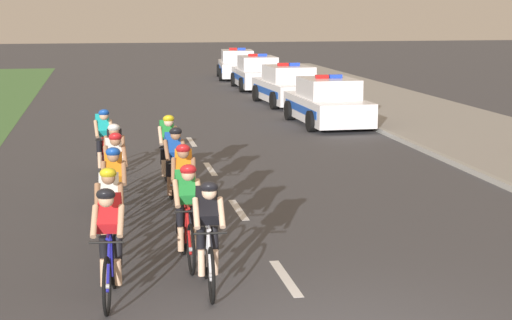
{
  "coord_description": "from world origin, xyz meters",
  "views": [
    {
      "loc": [
        -2.41,
        -8.25,
        3.67
      ],
      "look_at": [
        0.15,
        5.53,
        1.1
      ],
      "focal_mm": 58.77,
      "sensor_mm": 36.0,
      "label": 1
    }
  ],
  "objects_px": {
    "cyclist_lead": "(110,241)",
    "police_car_nearest": "(327,104)",
    "cyclist_third": "(110,216)",
    "police_car_second": "(288,87)",
    "cyclist_tenth": "(168,149)",
    "cyclist_seventh": "(115,171)",
    "cyclist_sixth": "(184,186)",
    "cyclist_ninth": "(115,160)",
    "cyclist_fourth": "(187,211)",
    "cyclist_fifth": "(114,190)",
    "police_car_furthest": "(237,65)",
    "cyclist_second": "(208,233)",
    "cyclist_eleventh": "(103,141)",
    "cyclist_eighth": "(174,165)",
    "police_car_third": "(257,74)"
  },
  "relations": [
    {
      "from": "cyclist_second",
      "to": "cyclist_tenth",
      "type": "bearing_deg",
      "value": 89.91
    },
    {
      "from": "police_car_nearest",
      "to": "police_car_third",
      "type": "bearing_deg",
      "value": 90.0
    },
    {
      "from": "cyclist_third",
      "to": "cyclist_sixth",
      "type": "relative_size",
      "value": 1.0
    },
    {
      "from": "police_car_nearest",
      "to": "cyclist_seventh",
      "type": "bearing_deg",
      "value": -122.87
    },
    {
      "from": "cyclist_lead",
      "to": "police_car_nearest",
      "type": "height_order",
      "value": "police_car_nearest"
    },
    {
      "from": "cyclist_tenth",
      "to": "police_car_nearest",
      "type": "height_order",
      "value": "police_car_nearest"
    },
    {
      "from": "cyclist_second",
      "to": "police_car_nearest",
      "type": "height_order",
      "value": "police_car_nearest"
    },
    {
      "from": "cyclist_ninth",
      "to": "cyclist_eleventh",
      "type": "bearing_deg",
      "value": 94.99
    },
    {
      "from": "cyclist_sixth",
      "to": "cyclist_ninth",
      "type": "bearing_deg",
      "value": 112.34
    },
    {
      "from": "cyclist_tenth",
      "to": "police_car_third",
      "type": "relative_size",
      "value": 0.39
    },
    {
      "from": "cyclist_fourth",
      "to": "cyclist_sixth",
      "type": "distance_m",
      "value": 1.76
    },
    {
      "from": "cyclist_eighth",
      "to": "cyclist_fourth",
      "type": "bearing_deg",
      "value": -92.23
    },
    {
      "from": "cyclist_sixth",
      "to": "cyclist_seventh",
      "type": "relative_size",
      "value": 1.0
    },
    {
      "from": "cyclist_third",
      "to": "police_car_nearest",
      "type": "relative_size",
      "value": 0.39
    },
    {
      "from": "cyclist_fourth",
      "to": "police_car_second",
      "type": "distance_m",
      "value": 20.27
    },
    {
      "from": "cyclist_seventh",
      "to": "police_car_nearest",
      "type": "height_order",
      "value": "police_car_nearest"
    },
    {
      "from": "cyclist_tenth",
      "to": "cyclist_eleventh",
      "type": "distance_m",
      "value": 1.78
    },
    {
      "from": "police_car_second",
      "to": "police_car_furthest",
      "type": "relative_size",
      "value": 0.99
    },
    {
      "from": "police_car_nearest",
      "to": "police_car_furthest",
      "type": "height_order",
      "value": "same"
    },
    {
      "from": "police_car_third",
      "to": "cyclist_second",
      "type": "bearing_deg",
      "value": -101.93
    },
    {
      "from": "cyclist_sixth",
      "to": "police_car_second",
      "type": "bearing_deg",
      "value": 72.08
    },
    {
      "from": "cyclist_fifth",
      "to": "cyclist_third",
      "type": "bearing_deg",
      "value": -93.18
    },
    {
      "from": "cyclist_tenth",
      "to": "police_car_nearest",
      "type": "bearing_deg",
      "value": 55.56
    },
    {
      "from": "cyclist_seventh",
      "to": "police_car_nearest",
      "type": "distance_m",
      "value": 12.52
    },
    {
      "from": "cyclist_tenth",
      "to": "police_car_second",
      "type": "relative_size",
      "value": 0.38
    },
    {
      "from": "cyclist_fourth",
      "to": "cyclist_sixth",
      "type": "relative_size",
      "value": 1.0
    },
    {
      "from": "cyclist_lead",
      "to": "cyclist_third",
      "type": "relative_size",
      "value": 1.0
    },
    {
      "from": "cyclist_lead",
      "to": "police_car_furthest",
      "type": "xyz_separation_m",
      "value": [
        6.94,
        32.76,
        -0.11
      ]
    },
    {
      "from": "police_car_nearest",
      "to": "cyclist_third",
      "type": "bearing_deg",
      "value": -116.74
    },
    {
      "from": "cyclist_third",
      "to": "police_car_second",
      "type": "xyz_separation_m",
      "value": [
        6.93,
        19.45,
        -0.11
      ]
    },
    {
      "from": "cyclist_second",
      "to": "police_car_furthest",
      "type": "bearing_deg",
      "value": 80.1
    },
    {
      "from": "cyclist_tenth",
      "to": "police_car_furthest",
      "type": "xyz_separation_m",
      "value": [
        5.67,
        25.95,
        -0.11
      ]
    },
    {
      "from": "cyclist_lead",
      "to": "cyclist_seventh",
      "type": "bearing_deg",
      "value": 88.07
    },
    {
      "from": "police_car_second",
      "to": "cyclist_eleventh",
      "type": "bearing_deg",
      "value": -118.68
    },
    {
      "from": "cyclist_sixth",
      "to": "cyclist_eleventh",
      "type": "relative_size",
      "value": 1.0
    },
    {
      "from": "cyclist_second",
      "to": "cyclist_sixth",
      "type": "distance_m",
      "value": 2.94
    },
    {
      "from": "cyclist_sixth",
      "to": "cyclist_eighth",
      "type": "bearing_deg",
      "value": 89.66
    },
    {
      "from": "cyclist_lead",
      "to": "cyclist_ninth",
      "type": "height_order",
      "value": "same"
    },
    {
      "from": "cyclist_seventh",
      "to": "police_car_nearest",
      "type": "relative_size",
      "value": 0.39
    },
    {
      "from": "cyclist_tenth",
      "to": "cyclist_lead",
      "type": "bearing_deg",
      "value": -100.59
    },
    {
      "from": "police_car_second",
      "to": "cyclist_fourth",
      "type": "bearing_deg",
      "value": -106.75
    },
    {
      "from": "police_car_second",
      "to": "police_car_furthest",
      "type": "height_order",
      "value": "same"
    },
    {
      "from": "cyclist_lead",
      "to": "police_car_nearest",
      "type": "distance_m",
      "value": 16.6
    },
    {
      "from": "cyclist_sixth",
      "to": "cyclist_seventh",
      "type": "xyz_separation_m",
      "value": [
        -1.08,
        1.45,
        0.0
      ]
    },
    {
      "from": "cyclist_third",
      "to": "cyclist_sixth",
      "type": "distance_m",
      "value": 2.17
    },
    {
      "from": "police_car_second",
      "to": "cyclist_third",
      "type": "bearing_deg",
      "value": -109.61
    },
    {
      "from": "cyclist_eleventh",
      "to": "cyclist_third",
      "type": "bearing_deg",
      "value": -89.6
    },
    {
      "from": "cyclist_eighth",
      "to": "cyclist_second",
      "type": "bearing_deg",
      "value": -89.85
    },
    {
      "from": "police_car_second",
      "to": "cyclist_seventh",
      "type": "bearing_deg",
      "value": -112.74
    },
    {
      "from": "cyclist_lead",
      "to": "police_car_second",
      "type": "height_order",
      "value": "police_car_second"
    }
  ]
}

